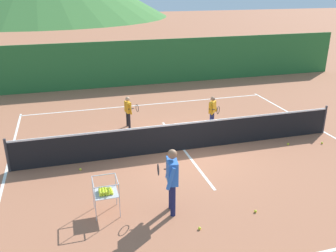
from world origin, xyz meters
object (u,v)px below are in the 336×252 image
(student_0, at_px, (128,109))
(tennis_ball_7, at_px, (255,211))
(instructor, at_px, (172,175))
(student_1, at_px, (213,109))
(tennis_ball_2, at_px, (80,169))
(tennis_ball_8, at_px, (322,143))
(tennis_net, at_px, (184,136))
(tennis_ball_1, at_px, (288,144))
(tennis_ball_5, at_px, (200,228))
(ball_cart, at_px, (105,191))

(student_0, bearing_deg, tennis_ball_7, -73.38)
(instructor, relative_size, student_1, 1.34)
(tennis_ball_2, height_order, tennis_ball_8, same)
(tennis_net, distance_m, tennis_ball_1, 3.66)
(student_0, bearing_deg, tennis_ball_5, -86.73)
(tennis_net, bearing_deg, ball_cart, -135.61)
(instructor, height_order, tennis_ball_7, instructor)
(ball_cart, xyz_separation_m, tennis_ball_7, (3.48, -1.00, -0.56))
(ball_cart, relative_size, tennis_ball_8, 13.22)
(tennis_ball_2, distance_m, tennis_ball_5, 4.35)
(student_0, relative_size, tennis_ball_7, 17.82)
(student_0, bearing_deg, tennis_net, -61.72)
(tennis_net, bearing_deg, tennis_ball_5, -103.63)
(ball_cart, relative_size, tennis_ball_5, 13.22)
(student_1, distance_m, tennis_ball_2, 5.55)
(tennis_ball_2, distance_m, tennis_ball_7, 5.20)
(tennis_ball_5, xyz_separation_m, tennis_ball_7, (1.54, 0.25, 0.00))
(student_0, distance_m, tennis_ball_1, 5.93)
(student_1, relative_size, tennis_ball_8, 18.25)
(tennis_ball_1, bearing_deg, instructor, -151.90)
(tennis_ball_1, relative_size, tennis_ball_8, 1.00)
(tennis_ball_1, distance_m, tennis_ball_8, 1.20)
(student_0, bearing_deg, tennis_ball_1, -32.62)
(tennis_ball_7, bearing_deg, tennis_ball_2, 139.54)
(student_1, height_order, tennis_ball_8, student_1)
(tennis_ball_1, bearing_deg, tennis_ball_8, -12.10)
(tennis_ball_5, bearing_deg, tennis_net, 76.37)
(tennis_net, bearing_deg, tennis_ball_2, -171.68)
(tennis_ball_1, xyz_separation_m, tennis_ball_2, (-6.99, 0.11, 0.00))
(instructor, distance_m, tennis_ball_7, 2.26)
(ball_cart, distance_m, tennis_ball_7, 3.66)
(tennis_net, relative_size, tennis_ball_2, 160.80)
(tennis_ball_5, height_order, tennis_ball_7, same)
(tennis_ball_2, distance_m, tennis_ball_8, 8.17)
(instructor, xyz_separation_m, tennis_ball_8, (6.16, 2.41, -0.96))
(tennis_net, height_order, student_0, student_0)
(tennis_net, relative_size, student_0, 9.02)
(instructor, xyz_separation_m, tennis_ball_2, (-2.01, 2.77, -0.96))
(tennis_net, bearing_deg, tennis_ball_7, -82.04)
(tennis_net, height_order, tennis_ball_1, tennis_net)
(student_0, bearing_deg, student_1, -17.26)
(instructor, height_order, student_0, instructor)
(tennis_net, bearing_deg, tennis_ball_8, -10.22)
(instructor, relative_size, tennis_ball_1, 24.47)
(instructor, distance_m, student_0, 5.84)
(instructor, bearing_deg, student_1, 57.82)
(student_1, xyz_separation_m, tennis_ball_1, (1.91, -2.23, -0.71))
(ball_cart, height_order, tennis_ball_1, ball_cart)
(student_0, bearing_deg, tennis_ball_2, -123.53)
(tennis_ball_2, xyz_separation_m, tennis_ball_7, (3.96, -3.37, 0.00))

